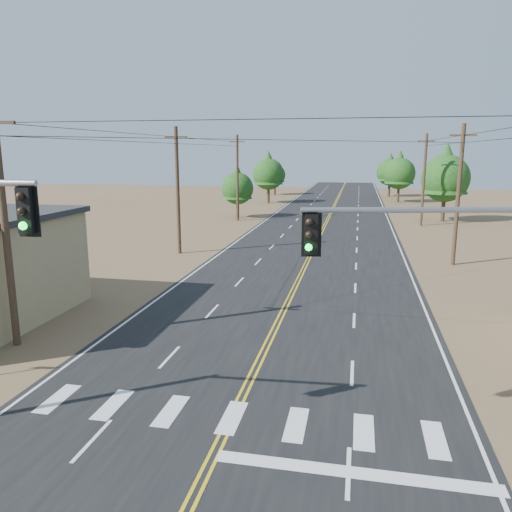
# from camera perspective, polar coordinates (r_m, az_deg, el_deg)

# --- Properties ---
(road) EXTENTS (15.00, 200.00, 0.02)m
(road) POSITION_cam_1_polar(r_m,az_deg,el_deg) (36.72, 5.74, -0.92)
(road) COLOR black
(road) RESTS_ON ground
(utility_pole_left_near) EXTENTS (1.80, 0.30, 10.00)m
(utility_pole_left_near) POSITION_cam_1_polar(r_m,az_deg,el_deg) (22.76, -26.75, 3.07)
(utility_pole_left_near) COLOR #4C3826
(utility_pole_left_near) RESTS_ON ground
(utility_pole_left_mid) EXTENTS (1.80, 0.30, 10.00)m
(utility_pole_left_mid) POSITION_cam_1_polar(r_m,az_deg,el_deg) (40.29, -8.94, 7.48)
(utility_pole_left_mid) COLOR #4C3826
(utility_pole_left_mid) RESTS_ON ground
(utility_pole_left_far) EXTENTS (1.80, 0.30, 10.00)m
(utility_pole_left_far) POSITION_cam_1_polar(r_m,az_deg,el_deg) (59.41, -2.14, 8.98)
(utility_pole_left_far) COLOR #4C3826
(utility_pole_left_far) RESTS_ON ground
(utility_pole_right_mid) EXTENTS (1.80, 0.30, 10.00)m
(utility_pole_right_mid) POSITION_cam_1_polar(r_m,az_deg,el_deg) (38.39, 22.12, 6.55)
(utility_pole_right_mid) COLOR #4C3826
(utility_pole_right_mid) RESTS_ON ground
(utility_pole_right_far) EXTENTS (1.80, 0.30, 10.00)m
(utility_pole_right_far) POSITION_cam_1_polar(r_m,az_deg,el_deg) (58.14, 18.64, 8.31)
(utility_pole_right_far) COLOR #4C3826
(utility_pole_right_far) RESTS_ON ground
(signal_mast_right) EXTENTS (6.23, 1.63, 6.82)m
(signal_mast_right) POSITION_cam_1_polar(r_m,az_deg,el_deg) (14.24, 22.79, -3.02)
(signal_mast_right) COLOR gray
(signal_mast_right) RESTS_ON ground
(tree_left_near) EXTENTS (3.94, 3.94, 6.56)m
(tree_left_near) POSITION_cam_1_polar(r_m,az_deg,el_deg) (62.18, -2.14, 8.09)
(tree_left_near) COLOR #3F2D1E
(tree_left_near) RESTS_ON ground
(tree_left_mid) EXTENTS (4.96, 4.96, 8.27)m
(tree_left_mid) POSITION_cam_1_polar(r_m,az_deg,el_deg) (80.30, 1.44, 9.69)
(tree_left_mid) COLOR #3F2D1E
(tree_left_mid) RESTS_ON ground
(tree_left_far) EXTENTS (4.03, 4.03, 6.72)m
(tree_left_far) POSITION_cam_1_polar(r_m,az_deg,el_deg) (95.73, 2.17, 9.47)
(tree_left_far) COLOR #3F2D1E
(tree_left_far) RESTS_ON ground
(tree_right_near) EXTENTS (5.49, 5.49, 9.14)m
(tree_right_near) POSITION_cam_1_polar(r_m,az_deg,el_deg) (62.58, 20.87, 8.81)
(tree_right_near) COLOR #3F2D1E
(tree_right_near) RESTS_ON ground
(tree_right_mid) EXTENTS (5.03, 5.03, 8.38)m
(tree_right_mid) POSITION_cam_1_polar(r_m,az_deg,el_deg) (84.52, 16.09, 9.40)
(tree_right_mid) COLOR #3F2D1E
(tree_right_mid) RESTS_ON ground
(tree_right_far) EXTENTS (4.78, 4.78, 7.97)m
(tree_right_far) POSITION_cam_1_polar(r_m,az_deg,el_deg) (94.99, 15.08, 9.52)
(tree_right_far) COLOR #3F2D1E
(tree_right_far) RESTS_ON ground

